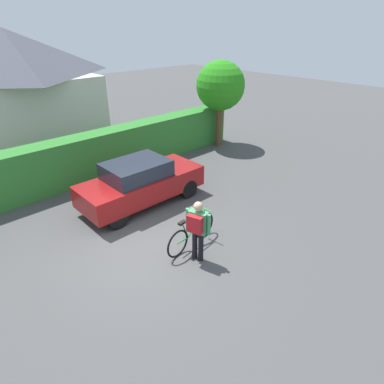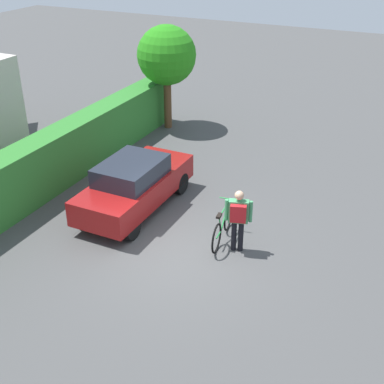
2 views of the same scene
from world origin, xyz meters
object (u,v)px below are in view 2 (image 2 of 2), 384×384
object	(u,v)px
bicycle	(223,226)
tree_kerbside	(167,56)
parked_car_near	(135,184)
person_rider	(238,216)
fire_hydrant	(105,175)

from	to	relation	value
bicycle	tree_kerbside	distance (m)	8.53
bicycle	parked_car_near	bearing A→B (deg)	81.72
person_rider	tree_kerbside	distance (m)	8.91
parked_car_near	fire_hydrant	distance (m)	1.72
parked_car_near	fire_hydrant	xyz separation A→B (m)	(0.74, 1.51, -0.37)
person_rider	bicycle	bearing A→B (deg)	60.72
person_rider	fire_hydrant	size ratio (longest dim) A/B	2.04
parked_car_near	bicycle	size ratio (longest dim) A/B	2.21
person_rider	fire_hydrant	bearing A→B (deg)	73.49
person_rider	parked_car_near	bearing A→B (deg)	78.22
parked_car_near	tree_kerbside	distance (m)	6.77
parked_car_near	tree_kerbside	bearing A→B (deg)	19.72
parked_car_near	fire_hydrant	bearing A→B (deg)	63.91
bicycle	tree_kerbside	xyz separation A→B (m)	(6.50, 5.00, 2.37)
parked_car_near	fire_hydrant	size ratio (longest dim) A/B	5.03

